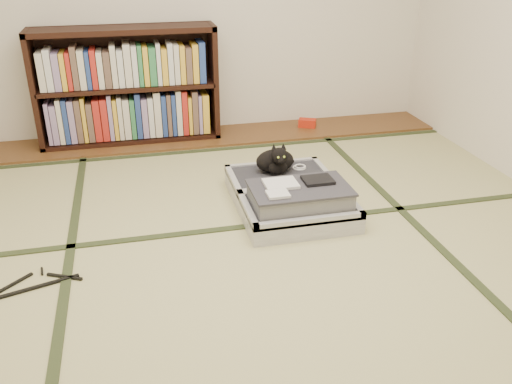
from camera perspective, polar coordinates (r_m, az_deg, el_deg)
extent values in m
plane|color=tan|center=(2.90, 0.63, -7.48)|extent=(4.50, 4.50, 0.00)
cube|color=brown|center=(4.67, -5.28, 5.80)|extent=(4.00, 0.50, 0.02)
cube|color=red|center=(4.88, 5.41, 7.25)|extent=(0.17, 0.14, 0.07)
cube|color=#2D381E|center=(2.87, -19.45, -9.50)|extent=(0.05, 4.50, 0.01)
cube|color=#2D381E|center=(3.25, 18.07, -4.85)|extent=(0.05, 4.50, 0.01)
cube|color=#2D381E|center=(3.23, -1.07, -3.65)|extent=(4.00, 0.05, 0.01)
cube|color=#2D381E|center=(4.39, -4.69, 4.45)|extent=(4.00, 0.05, 0.01)
cube|color=black|center=(4.62, -22.16, 9.80)|extent=(0.04, 0.33, 0.93)
cube|color=black|center=(4.62, -4.50, 11.57)|extent=(0.04, 0.33, 0.93)
cube|color=black|center=(4.69, -12.82, 5.62)|extent=(1.44, 0.33, 0.04)
cube|color=black|center=(4.48, -13.95, 16.24)|extent=(1.44, 0.33, 0.04)
cube|color=black|center=(4.57, -13.36, 10.78)|extent=(1.38, 0.33, 0.03)
cube|color=black|center=(4.72, -13.40, 11.26)|extent=(1.44, 0.02, 0.93)
cube|color=gray|center=(4.60, -13.08, 8.10)|extent=(1.30, 0.23, 0.39)
cube|color=gray|center=(4.50, -13.60, 13.05)|extent=(1.30, 0.23, 0.35)
cube|color=silver|center=(3.26, 4.55, -2.36)|extent=(0.66, 0.44, 0.12)
cube|color=#2E2D34|center=(3.25, 4.57, -1.89)|extent=(0.59, 0.37, 0.09)
cube|color=silver|center=(3.06, 5.73, -3.07)|extent=(0.66, 0.04, 0.04)
cube|color=silver|center=(3.41, 3.57, 0.12)|extent=(0.66, 0.04, 0.04)
cube|color=silver|center=(3.16, -0.86, -1.99)|extent=(0.04, 0.44, 0.04)
cube|color=silver|center=(3.34, 9.75, -0.81)|extent=(0.04, 0.44, 0.04)
cube|color=silver|center=(3.64, 2.47, 0.81)|extent=(0.66, 0.44, 0.12)
cube|color=#2E2D34|center=(3.63, 2.48, 1.25)|extent=(0.59, 0.37, 0.09)
cube|color=silver|center=(3.44, 3.40, 0.37)|extent=(0.66, 0.04, 0.04)
cube|color=silver|center=(3.80, 1.67, 2.92)|extent=(0.66, 0.04, 0.04)
cube|color=silver|center=(3.55, -2.41, 1.24)|extent=(0.04, 0.44, 0.04)
cube|color=silver|center=(3.71, 7.18, 2.15)|extent=(0.04, 0.44, 0.04)
cylinder|color=black|center=(3.42, 3.49, 0.31)|extent=(0.60, 0.02, 0.02)
cube|color=gray|center=(3.21, 4.62, -0.62)|extent=(0.57, 0.35, 0.12)
cube|color=#393840|center=(3.18, 4.66, 0.46)|extent=(0.58, 0.36, 0.01)
cube|color=silver|center=(3.19, 2.61, 0.89)|extent=(0.19, 0.16, 0.02)
cube|color=black|center=(3.25, 6.53, 1.27)|extent=(0.18, 0.14, 0.02)
cube|color=silver|center=(3.06, 2.32, -0.22)|extent=(0.12, 0.11, 0.02)
cube|color=white|center=(3.03, 2.24, -4.50)|extent=(0.05, 0.01, 0.04)
cube|color=white|center=(3.06, 4.16, -4.45)|extent=(0.04, 0.01, 0.03)
cube|color=orange|center=(3.16, 9.56, -3.57)|extent=(0.04, 0.01, 0.03)
cube|color=#197F33|center=(3.13, 8.53, -3.43)|extent=(0.04, 0.01, 0.02)
ellipsoid|color=black|center=(3.63, 2.00, 3.28)|extent=(0.26, 0.17, 0.16)
ellipsoid|color=black|center=(3.57, 2.31, 2.57)|extent=(0.13, 0.09, 0.09)
ellipsoid|color=black|center=(3.51, 2.46, 3.87)|extent=(0.11, 0.10, 0.10)
sphere|color=black|center=(3.47, 2.65, 3.33)|extent=(0.05, 0.05, 0.05)
cone|color=black|center=(3.49, 1.89, 4.74)|extent=(0.04, 0.05, 0.05)
cone|color=black|center=(3.51, 2.90, 4.82)|extent=(0.04, 0.05, 0.05)
sphere|color=#A5BF33|center=(3.46, 2.36, 3.65)|extent=(0.02, 0.02, 0.02)
sphere|color=#A5BF33|center=(3.47, 2.98, 3.71)|extent=(0.02, 0.02, 0.02)
cylinder|color=black|center=(3.74, 2.98, 3.03)|extent=(0.16, 0.09, 0.03)
torus|color=white|center=(3.72, 4.57, 2.57)|extent=(0.09, 0.09, 0.01)
torus|color=white|center=(3.71, 4.66, 2.70)|extent=(0.08, 0.08, 0.01)
cube|color=black|center=(2.92, -21.90, -9.21)|extent=(0.38, 0.13, 0.01)
cube|color=black|center=(2.99, -24.01, -8.73)|extent=(0.15, 0.15, 0.01)
cube|color=black|center=(2.95, -19.50, -8.40)|extent=(0.18, 0.10, 0.01)
cylinder|color=black|center=(3.03, -21.60, -7.76)|extent=(0.02, 0.07, 0.01)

